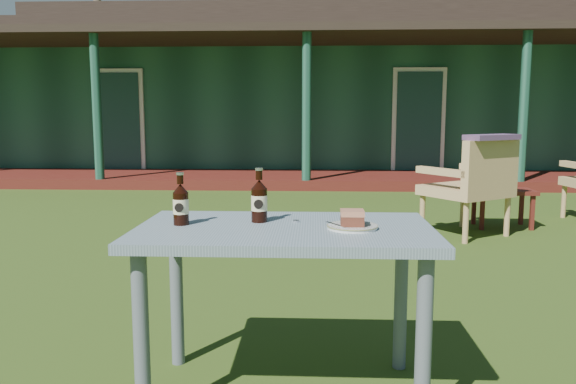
{
  "coord_description": "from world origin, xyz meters",
  "views": [
    {
      "loc": [
        0.12,
        -3.83,
        1.17
      ],
      "look_at": [
        0.0,
        -1.3,
        0.82
      ],
      "focal_mm": 35.0,
      "sensor_mm": 36.0,
      "label": 1
    }
  ],
  "objects_px": {
    "armchair_left": "(473,182)",
    "cola_bottle_far": "(181,204)",
    "cola_bottle_near": "(259,200)",
    "plate": "(352,227)",
    "cake_slice": "(352,218)",
    "side_table": "(503,195)",
    "cafe_table": "(285,251)"
  },
  "relations": [
    {
      "from": "cola_bottle_near",
      "to": "armchair_left",
      "type": "distance_m",
      "value": 3.55
    },
    {
      "from": "cake_slice",
      "to": "cola_bottle_far",
      "type": "height_order",
      "value": "cola_bottle_far"
    },
    {
      "from": "cafe_table",
      "to": "cake_slice",
      "type": "height_order",
      "value": "cake_slice"
    },
    {
      "from": "plate",
      "to": "armchair_left",
      "type": "bearing_deg",
      "value": 66.8
    },
    {
      "from": "cafe_table",
      "to": "cake_slice",
      "type": "relative_size",
      "value": 13.04
    },
    {
      "from": "plate",
      "to": "cola_bottle_near",
      "type": "height_order",
      "value": "cola_bottle_near"
    },
    {
      "from": "cafe_table",
      "to": "cola_bottle_far",
      "type": "distance_m",
      "value": 0.47
    },
    {
      "from": "cola_bottle_far",
      "to": "armchair_left",
      "type": "height_order",
      "value": "armchair_left"
    },
    {
      "from": "plate",
      "to": "cake_slice",
      "type": "bearing_deg",
      "value": -103.94
    },
    {
      "from": "cola_bottle_near",
      "to": "cake_slice",
      "type": "bearing_deg",
      "value": -18.75
    },
    {
      "from": "cola_bottle_far",
      "to": "side_table",
      "type": "relative_size",
      "value": 0.36
    },
    {
      "from": "cola_bottle_far",
      "to": "side_table",
      "type": "bearing_deg",
      "value": 55.19
    },
    {
      "from": "cola_bottle_near",
      "to": "side_table",
      "type": "xyz_separation_m",
      "value": [
        2.2,
        3.54,
        -0.47
      ]
    },
    {
      "from": "cafe_table",
      "to": "cola_bottle_far",
      "type": "height_order",
      "value": "cola_bottle_far"
    },
    {
      "from": "side_table",
      "to": "cola_bottle_far",
      "type": "bearing_deg",
      "value": -124.81
    },
    {
      "from": "plate",
      "to": "cake_slice",
      "type": "relative_size",
      "value": 2.22
    },
    {
      "from": "armchair_left",
      "to": "cola_bottle_near",
      "type": "bearing_deg",
      "value": -119.72
    },
    {
      "from": "cake_slice",
      "to": "armchair_left",
      "type": "relative_size",
      "value": 0.1
    },
    {
      "from": "cake_slice",
      "to": "cola_bottle_near",
      "type": "distance_m",
      "value": 0.41
    },
    {
      "from": "cola_bottle_near",
      "to": "side_table",
      "type": "relative_size",
      "value": 0.38
    },
    {
      "from": "cola_bottle_near",
      "to": "plate",
      "type": "bearing_deg",
      "value": -17.73
    },
    {
      "from": "plate",
      "to": "cake_slice",
      "type": "height_order",
      "value": "cake_slice"
    },
    {
      "from": "plate",
      "to": "cake_slice",
      "type": "distance_m",
      "value": 0.04
    },
    {
      "from": "cafe_table",
      "to": "cola_bottle_near",
      "type": "relative_size",
      "value": 5.22
    },
    {
      "from": "cola_bottle_far",
      "to": "cake_slice",
      "type": "bearing_deg",
      "value": -4.43
    },
    {
      "from": "plate",
      "to": "cake_slice",
      "type": "xyz_separation_m",
      "value": [
        -0.0,
        -0.01,
        0.04
      ]
    },
    {
      "from": "plate",
      "to": "side_table",
      "type": "distance_m",
      "value": 4.1
    },
    {
      "from": "cake_slice",
      "to": "cola_bottle_near",
      "type": "bearing_deg",
      "value": 161.25
    },
    {
      "from": "cafe_table",
      "to": "armchair_left",
      "type": "relative_size",
      "value": 1.27
    },
    {
      "from": "armchair_left",
      "to": "cola_bottle_far",
      "type": "bearing_deg",
      "value": -123.32
    },
    {
      "from": "cola_bottle_near",
      "to": "cola_bottle_far",
      "type": "distance_m",
      "value": 0.33
    },
    {
      "from": "cola_bottle_near",
      "to": "side_table",
      "type": "bearing_deg",
      "value": 58.17
    }
  ]
}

